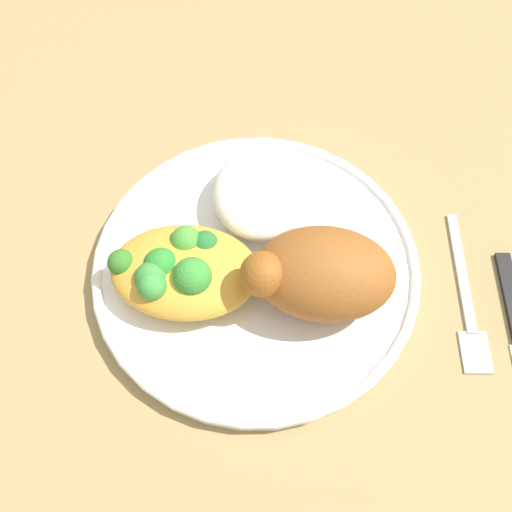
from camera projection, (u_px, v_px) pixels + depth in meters
The scene contains 6 objects.
ground_plane at pixel (256, 272), 0.50m from camera, with size 2.00×2.00×0.00m, color #9B8352.
plate at pixel (256, 267), 0.50m from camera, with size 0.26×0.26×0.02m.
roasted_chicken at pixel (320, 274), 0.45m from camera, with size 0.11×0.07×0.06m.
rice_pile at pixel (265, 192), 0.50m from camera, with size 0.08×0.09×0.03m, color white.
mac_cheese_with_broccoli at pixel (181, 270), 0.47m from camera, with size 0.12×0.08×0.04m.
fork at pixel (467, 299), 0.49m from camera, with size 0.03×0.14×0.01m.
Camera 1 is at (-0.02, 0.24, 0.44)m, focal length 43.05 mm.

